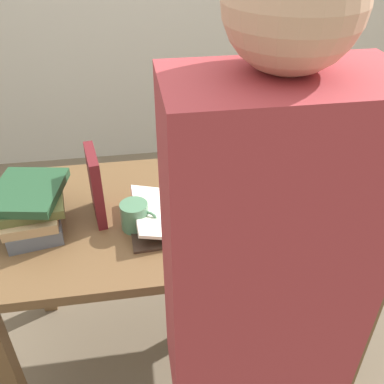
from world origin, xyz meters
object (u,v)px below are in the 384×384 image
(pencil, at_px, (193,251))
(person_reader, at_px, (252,363))
(book_standing_upright, at_px, (96,185))
(book_stack_tall, at_px, (31,206))
(coffee_mug, at_px, (135,216))
(reading_lamp, at_px, (320,86))
(open_book, at_px, (200,211))

(pencil, distance_m, person_reader, 0.45)
(book_standing_upright, xyz_separation_m, pencil, (0.29, -0.24, -0.12))
(book_stack_tall, distance_m, pencil, 0.56)
(coffee_mug, bearing_deg, reading_lamp, 20.86)
(open_book, distance_m, book_standing_upright, 0.36)
(book_standing_upright, height_order, coffee_mug, book_standing_upright)
(pencil, bearing_deg, person_reader, -81.85)
(reading_lamp, bearing_deg, person_reader, -118.69)
(book_stack_tall, relative_size, pencil, 2.34)
(book_standing_upright, height_order, reading_lamp, reading_lamp)
(open_book, distance_m, reading_lamp, 0.63)
(reading_lamp, bearing_deg, book_standing_upright, -167.73)
(coffee_mug, height_order, person_reader, person_reader)
(pencil, height_order, person_reader, person_reader)
(book_standing_upright, distance_m, person_reader, 0.77)
(open_book, relative_size, book_stack_tall, 1.58)
(open_book, xyz_separation_m, person_reader, (0.01, -0.62, 0.03))
(open_book, distance_m, book_stack_tall, 0.57)
(book_standing_upright, relative_size, person_reader, 0.15)
(coffee_mug, distance_m, person_reader, 0.64)
(coffee_mug, bearing_deg, book_stack_tall, 167.63)
(book_stack_tall, bearing_deg, pencil, -24.00)
(person_reader, bearing_deg, book_standing_upright, -62.43)
(book_standing_upright, relative_size, pencil, 1.83)
(book_stack_tall, distance_m, reading_lamp, 1.10)
(open_book, distance_m, coffee_mug, 0.23)
(reading_lamp, relative_size, coffee_mug, 3.68)
(book_stack_tall, distance_m, book_standing_upright, 0.22)
(book_stack_tall, xyz_separation_m, coffee_mug, (0.34, -0.07, -0.03))
(book_stack_tall, relative_size, reading_lamp, 0.72)
(book_standing_upright, relative_size, coffee_mug, 2.08)
(open_book, xyz_separation_m, book_stack_tall, (-0.56, 0.05, 0.05))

